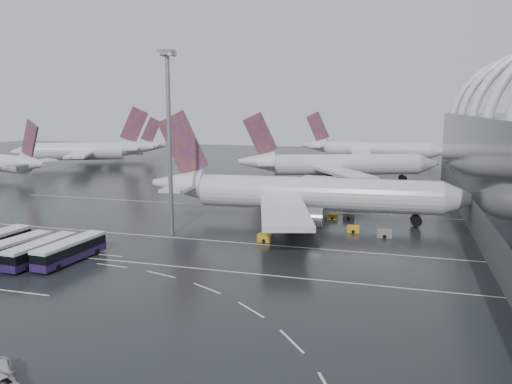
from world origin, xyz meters
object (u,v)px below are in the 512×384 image
(jet_remote_west, at_px, (5,163))
(jet_remote_mid, at_px, (87,151))
(gse_cart_belly_c, at_px, (265,238))
(gse_cart_belly_d, at_px, (385,234))
(bus_row_near_c, at_px, (41,251))
(van_curve_b, at_px, (0,374))
(airliner_gate_c, at_px, (369,150))
(gse_cart_belly_b, at_px, (349,216))
(bus_row_near_b, at_px, (11,250))
(bus_row_near_d, at_px, (70,250))
(gse_cart_belly_a, at_px, (354,229))
(jet_remote_far, at_px, (117,149))
(airliner_gate_b, at_px, (336,165))
(airliner_main, at_px, (301,194))
(floodlight_mast, at_px, (169,121))
(gse_cart_belly_e, at_px, (333,216))

(jet_remote_west, bearing_deg, jet_remote_mid, -79.99)
(gse_cart_belly_c, xyz_separation_m, gse_cart_belly_d, (18.76, 8.12, 0.05))
(bus_row_near_c, bearing_deg, van_curve_b, -142.79)
(airliner_gate_c, distance_m, gse_cart_belly_b, 104.37)
(bus_row_near_b, height_order, bus_row_near_d, bus_row_near_b)
(airliner_gate_c, height_order, van_curve_b, airliner_gate_c)
(jet_remote_west, bearing_deg, gse_cart_belly_a, 179.39)
(bus_row_near_c, height_order, van_curve_b, bus_row_near_c)
(gse_cart_belly_b, relative_size, gse_cart_belly_c, 0.94)
(jet_remote_far, distance_m, gse_cart_belly_d, 148.23)
(bus_row_near_d, bearing_deg, airliner_gate_b, -13.01)
(jet_remote_far, bearing_deg, airliner_main, 110.87)
(jet_remote_far, distance_m, floodlight_mast, 131.58)
(airliner_main, height_order, jet_remote_mid, jet_remote_mid)
(airliner_gate_c, distance_m, van_curve_b, 172.47)
(airliner_main, distance_m, gse_cart_belly_c, 16.95)
(bus_row_near_d, xyz_separation_m, gse_cart_belly_c, (23.65, 18.07, -1.07))
(bus_row_near_b, bearing_deg, airliner_gate_b, -15.19)
(jet_remote_mid, height_order, jet_remote_far, jet_remote_mid)
(gse_cart_belly_d, bearing_deg, bus_row_near_c, -149.28)
(airliner_gate_b, bearing_deg, van_curve_b, -115.46)
(airliner_gate_c, xyz_separation_m, gse_cart_belly_c, (-8.86, -124.62, -4.37))
(van_curve_b, distance_m, gse_cart_belly_e, 68.76)
(airliner_gate_c, height_order, gse_cart_belly_b, airliner_gate_c)
(bus_row_near_d, bearing_deg, jet_remote_far, 33.15)
(bus_row_near_c, bearing_deg, floodlight_mast, -26.73)
(bus_row_near_b, xyz_separation_m, bus_row_near_d, (7.89, 2.51, -0.05))
(bus_row_near_b, bearing_deg, jet_remote_west, 49.15)
(airliner_gate_b, height_order, bus_row_near_c, airliner_gate_b)
(jet_remote_mid, bearing_deg, airliner_gate_b, 145.59)
(airliner_main, distance_m, gse_cart_belly_d, 18.44)
(jet_remote_west, bearing_deg, airliner_gate_b, -150.13)
(jet_remote_west, bearing_deg, van_curve_b, 150.74)
(jet_remote_far, xyz_separation_m, gse_cart_belly_b, (103.67, -86.05, -3.98))
(van_curve_b, relative_size, gse_cart_belly_a, 2.31)
(airliner_main, relative_size, gse_cart_belly_c, 27.63)
(airliner_gate_b, height_order, bus_row_near_b, airliner_gate_b)
(jet_remote_west, distance_m, floodlight_mast, 93.19)
(gse_cart_belly_a, height_order, gse_cart_belly_b, gse_cart_belly_a)
(airliner_gate_b, distance_m, gse_cart_belly_b, 48.08)
(bus_row_near_b, bearing_deg, gse_cart_belly_c, -50.59)
(airliner_main, xyz_separation_m, gse_cart_belly_c, (-2.77, -16.06, -4.66))
(airliner_gate_b, distance_m, jet_remote_far, 102.86)
(jet_remote_far, bearing_deg, gse_cart_belly_c, 105.35)
(bus_row_near_c, bearing_deg, jet_remote_mid, 34.87)
(jet_remote_west, height_order, jet_remote_far, jet_remote_west)
(bus_row_near_c, xyz_separation_m, floodlight_mast, (11.09, 19.19, 17.70))
(jet_remote_west, distance_m, bus_row_near_d, 97.12)
(bus_row_near_b, distance_m, gse_cart_belly_b, 59.45)
(airliner_gate_b, relative_size, gse_cart_belly_c, 25.32)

